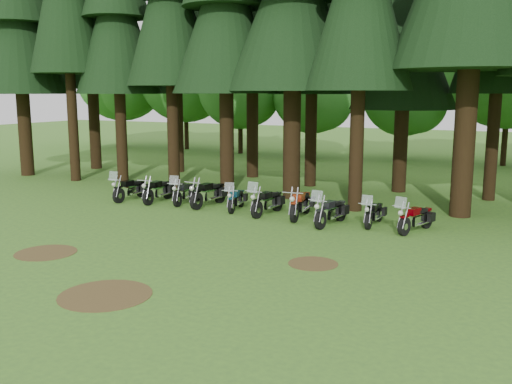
% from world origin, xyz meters
% --- Properties ---
extents(ground, '(120.00, 120.00, 0.00)m').
position_xyz_m(ground, '(0.00, 0.00, 0.00)').
color(ground, '#3C6C27').
rests_on(ground, ground).
extents(pine_back_1, '(4.52, 4.52, 16.22)m').
position_xyz_m(pine_back_1, '(-9.26, 14.35, 9.71)').
color(pine_back_1, black).
rests_on(pine_back_1, ground).
extents(pine_back_4, '(4.94, 4.94, 13.78)m').
position_xyz_m(pine_back_4, '(4.04, 13.25, 8.25)').
color(pine_back_4, black).
rests_on(pine_back_4, ground).
extents(decid_0, '(8.00, 7.78, 10.00)m').
position_xyz_m(decid_0, '(-22.10, 25.26, 5.90)').
color(decid_0, black).
rests_on(decid_0, ground).
extents(decid_1, '(7.91, 7.69, 9.88)m').
position_xyz_m(decid_1, '(-15.99, 25.76, 5.83)').
color(decid_1, black).
rests_on(decid_1, ground).
extents(decid_2, '(6.72, 6.53, 8.40)m').
position_xyz_m(decid_2, '(-10.43, 24.78, 4.95)').
color(decid_2, black).
rests_on(decid_2, ground).
extents(decid_3, '(6.12, 5.95, 7.65)m').
position_xyz_m(decid_3, '(-4.71, 25.13, 4.51)').
color(decid_3, black).
rests_on(decid_3, ground).
extents(decid_4, '(5.93, 5.76, 7.41)m').
position_xyz_m(decid_4, '(1.58, 26.32, 4.37)').
color(decid_4, black).
rests_on(decid_4, ground).
extents(dirt_patch_0, '(1.80, 1.80, 0.01)m').
position_xyz_m(dirt_patch_0, '(-3.00, -2.00, 0.01)').
color(dirt_patch_0, '#4C3D1E').
rests_on(dirt_patch_0, ground).
extents(dirt_patch_1, '(1.40, 1.40, 0.01)m').
position_xyz_m(dirt_patch_1, '(4.50, 0.50, 0.01)').
color(dirt_patch_1, '#4C3D1E').
rests_on(dirt_patch_1, ground).
extents(dirt_patch_2, '(2.20, 2.20, 0.01)m').
position_xyz_m(dirt_patch_2, '(1.00, -4.00, 0.01)').
color(dirt_patch_2, '#4C3D1E').
rests_on(dirt_patch_2, ground).
extents(motorcycle_0, '(0.42, 2.24, 1.41)m').
position_xyz_m(motorcycle_0, '(-6.04, 5.76, 0.47)').
color(motorcycle_0, black).
rests_on(motorcycle_0, ground).
extents(motorcycle_1, '(0.38, 2.28, 0.93)m').
position_xyz_m(motorcycle_1, '(-4.70, 5.98, 0.47)').
color(motorcycle_1, black).
rests_on(motorcycle_1, ground).
extents(motorcycle_2, '(0.56, 2.15, 1.35)m').
position_xyz_m(motorcycle_2, '(-3.46, 6.18, 0.45)').
color(motorcycle_2, black).
rests_on(motorcycle_2, ground).
extents(motorcycle_3, '(0.40, 2.42, 0.98)m').
position_xyz_m(motorcycle_3, '(-2.27, 6.15, 0.50)').
color(motorcycle_3, black).
rests_on(motorcycle_3, ground).
extents(motorcycle_4, '(0.68, 2.03, 1.28)m').
position_xyz_m(motorcycle_4, '(-0.86, 5.95, 0.43)').
color(motorcycle_4, black).
rests_on(motorcycle_4, ground).
extents(motorcycle_5, '(0.52, 2.29, 1.44)m').
position_xyz_m(motorcycle_5, '(0.63, 5.72, 0.48)').
color(motorcycle_5, black).
rests_on(motorcycle_5, ground).
extents(motorcycle_6, '(0.44, 2.40, 0.98)m').
position_xyz_m(motorcycle_6, '(1.99, 5.80, 0.50)').
color(motorcycle_6, black).
rests_on(motorcycle_6, ground).
extents(motorcycle_7, '(0.61, 2.26, 1.42)m').
position_xyz_m(motorcycle_7, '(3.41, 5.14, 0.47)').
color(motorcycle_7, black).
rests_on(motorcycle_7, ground).
extents(motorcycle_8, '(0.37, 1.99, 1.26)m').
position_xyz_m(motorcycle_8, '(4.81, 5.78, 0.42)').
color(motorcycle_8, black).
rests_on(motorcycle_8, ground).
extents(motorcycle_9, '(0.95, 2.11, 1.35)m').
position_xyz_m(motorcycle_9, '(6.33, 5.45, 0.45)').
color(motorcycle_9, black).
rests_on(motorcycle_9, ground).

